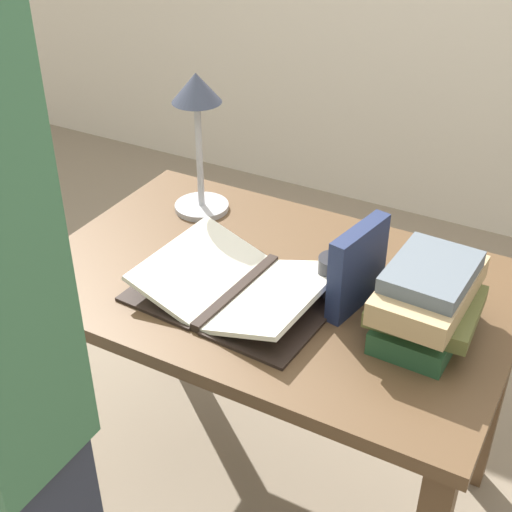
{
  "coord_description": "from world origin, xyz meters",
  "views": [
    {
      "loc": [
        0.64,
        -1.26,
        1.72
      ],
      "look_at": [
        -0.03,
        -0.04,
        0.83
      ],
      "focal_mm": 50.0,
      "sensor_mm": 36.0,
      "label": 1
    }
  ],
  "objects_px": {
    "book_standing_upright": "(358,267)",
    "reading_lamp": "(198,117)",
    "open_book": "(237,287)",
    "book_stack_tall": "(427,300)",
    "coffee_mug": "(334,276)"
  },
  "relations": [
    {
      "from": "reading_lamp",
      "to": "coffee_mug",
      "type": "relative_size",
      "value": 3.75
    },
    {
      "from": "book_stack_tall",
      "to": "book_standing_upright",
      "type": "height_order",
      "value": "book_standing_upright"
    },
    {
      "from": "reading_lamp",
      "to": "coffee_mug",
      "type": "bearing_deg",
      "value": -22.05
    },
    {
      "from": "open_book",
      "to": "book_standing_upright",
      "type": "bearing_deg",
      "value": 25.2
    },
    {
      "from": "open_book",
      "to": "book_stack_tall",
      "type": "relative_size",
      "value": 1.55
    },
    {
      "from": "book_standing_upright",
      "to": "coffee_mug",
      "type": "xyz_separation_m",
      "value": [
        -0.06,
        0.01,
        -0.05
      ]
    },
    {
      "from": "open_book",
      "to": "book_stack_tall",
      "type": "bearing_deg",
      "value": 13.55
    },
    {
      "from": "coffee_mug",
      "to": "book_stack_tall",
      "type": "bearing_deg",
      "value": -9.4
    },
    {
      "from": "reading_lamp",
      "to": "book_stack_tall",
      "type": "bearing_deg",
      "value": -18.21
    },
    {
      "from": "coffee_mug",
      "to": "reading_lamp",
      "type": "bearing_deg",
      "value": 157.95
    },
    {
      "from": "open_book",
      "to": "book_standing_upright",
      "type": "height_order",
      "value": "book_standing_upright"
    },
    {
      "from": "open_book",
      "to": "book_stack_tall",
      "type": "height_order",
      "value": "book_stack_tall"
    },
    {
      "from": "open_book",
      "to": "reading_lamp",
      "type": "distance_m",
      "value": 0.49
    },
    {
      "from": "open_book",
      "to": "book_stack_tall",
      "type": "distance_m",
      "value": 0.43
    },
    {
      "from": "book_standing_upright",
      "to": "reading_lamp",
      "type": "distance_m",
      "value": 0.61
    }
  ]
}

